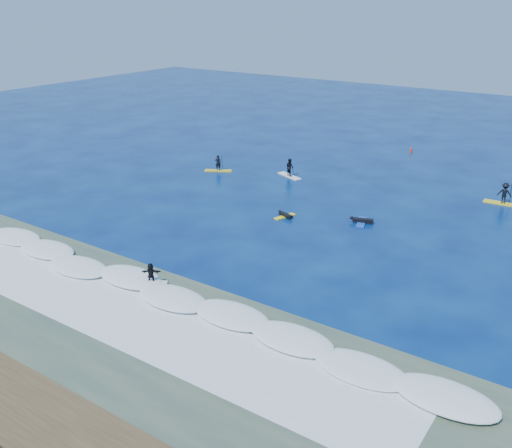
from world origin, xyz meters
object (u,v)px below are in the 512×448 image
Objects in this scene: prone_paddler_near at (285,216)px; wave_surfer at (151,275)px; sup_paddler_center at (290,169)px; sup_paddler_left at (218,165)px; marker_buoy at (411,150)px; sup_paddler_right at (504,195)px; prone_paddler_far at (362,221)px.

prone_paddler_near is 1.07× the size of wave_surfer.
sup_paddler_left is at bearing -137.39° from sup_paddler_center.
prone_paddler_near is (12.56, -7.29, -0.47)m from sup_paddler_left.
sup_paddler_center is 1.52× the size of prone_paddler_near.
prone_paddler_near is 3.01× the size of marker_buoy.
sup_paddler_right reaches higher than sup_paddler_left.
marker_buoy reaches higher than prone_paddler_near.
prone_paddler_far is 23.78m from marker_buoy.
sup_paddler_left is 18.89m from prone_paddler_far.
sup_paddler_left is 27.12m from sup_paddler_right.
prone_paddler_near is 25.71m from marker_buoy.
sup_paddler_center is 17.20m from marker_buoy.
sup_paddler_left is 1.47× the size of wave_surfer.
sup_paddler_right is at bearing -44.07° from marker_buoy.
sup_paddler_left is 22.91m from marker_buoy.
prone_paddler_far is at bearing 36.46° from wave_surfer.
wave_surfer is (11.98, -22.05, 0.18)m from sup_paddler_left.
marker_buoy is (-4.58, 23.34, 0.13)m from prone_paddler_far.
marker_buoy is at bearing 54.16° from wave_surfer.
sup_paddler_right is at bearing -28.86° from prone_paddler_near.
marker_buoy is at bearing 90.01° from sup_paddler_center.
sup_paddler_center is 25.09m from wave_surfer.
sup_paddler_center is 4.56× the size of marker_buoy.
sup_paddler_right reaches higher than prone_paddler_near.
prone_paddler_far is at bearing -50.11° from prone_paddler_near.
prone_paddler_far is (11.22, -7.48, -0.63)m from sup_paddler_center.
sup_paddler_center is 1.28× the size of prone_paddler_far.
sup_paddler_center is at bearing -9.17° from sup_paddler_left.
sup_paddler_center reaches higher than marker_buoy.
prone_paddler_far is at bearing -10.97° from sup_paddler_center.
prone_paddler_near is at bearing 94.13° from prone_paddler_far.
wave_surfer is at bearing -92.36° from marker_buoy.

